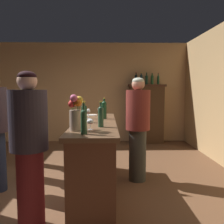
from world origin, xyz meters
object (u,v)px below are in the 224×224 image
Objects in this scene: cheese_plate at (92,115)px; display_bottle_center at (147,79)px; display_cabinet at (146,113)px; patron_in_navy at (32,118)px; wine_bottle_chardonnay at (101,115)px; wine_glass_mid at (90,122)px; flower_arrangement at (76,112)px; display_bottle_right at (158,79)px; patron_tall at (29,144)px; wine_glass_spare at (88,112)px; bartender at (138,125)px; wine_glass_front at (100,110)px; bar_counter at (96,157)px; wine_bottle_malbec at (104,109)px; display_bottle_left at (136,79)px; wine_bottle_merlot at (84,113)px; display_bottle_midright at (152,79)px; wine_bottle_syrah at (84,120)px; wine_glass_rear at (77,119)px; patron_redhead at (28,125)px; display_bottle_midleft at (141,79)px.

cheese_plate is 0.61× the size of display_bottle_center.
patron_in_navy is at bearing -143.98° from display_cabinet.
wine_bottle_chardonnay is 1.63× the size of cheese_plate.
flower_arrangement is at bearing -160.44° from wine_glass_mid.
patron_tall is (-2.21, -4.01, -0.84)m from display_bottle_right.
wine_glass_spare is 0.09× the size of bartender.
wine_glass_front is 0.09× the size of bartender.
bartender is (-0.58, -2.71, -0.84)m from display_bottle_center.
bar_counter is at bearing -111.65° from display_cabinet.
bartender reaches higher than wine_glass_front.
wine_bottle_chardonnay reaches higher than wine_glass_mid.
wine_bottle_malbec is at bearing -8.80° from patron_in_navy.
wine_glass_front is 1.52m from patron_in_navy.
flower_arrangement reaches higher than wine_glass_front.
patron_in_navy is at bearing -140.59° from display_bottle_left.
wine_bottle_merlot is (-0.24, 0.42, -0.01)m from wine_bottle_chardonnay.
wine_bottle_chardonnay is at bearing -26.50° from patron_in_navy.
wine_glass_spare is 0.52× the size of display_bottle_midright.
wine_glass_spare is 0.48m from cheese_plate.
wine_bottle_syrah is 2.71× the size of wine_glass_mid.
wine_glass_rear is at bearing 60.51° from bartender.
display_bottle_center is (1.20, 2.54, 0.61)m from wine_glass_front.
bar_counter is at bearing -82.85° from cheese_plate.
display_bottle_left reaches higher than bar_counter.
flower_arrangement is 4.19m from display_bottle_midright.
cheese_plate is 1.07m from patron_redhead.
wine_bottle_chardonnay is 1.61m from patron_redhead.
wine_bottle_malbec is 0.20× the size of patron_tall.
wine_glass_mid is 0.69m from patron_tall.
patron_in_navy is (-2.25, -1.85, -0.83)m from display_bottle_left.
display_bottle_left reaches higher than wine_glass_mid.
bartender is at bearing -99.23° from display_bottle_midleft.
display_cabinet is 3.48m from wine_bottle_merlot.
wine_glass_front reaches higher than cheese_plate.
wine_bottle_syrah is 0.83× the size of flower_arrangement.
wine_glass_spare is 3.23m from display_bottle_midright.
display_bottle_left is 1.05× the size of display_bottle_right.
display_cabinet is 2.77m from bartender.
wine_glass_spare is 0.10× the size of patron_redhead.
display_bottle_center is 1.06× the size of display_bottle_midright.
bartender is at bearing 1.33° from patron_in_navy.
bartender is at bearing 53.60° from flower_arrangement.
wine_glass_spare is at bearing 177.07° from wine_bottle_malbec.
wine_glass_mid reaches higher than bar_counter.
display_bottle_center is at bearing 72.03° from wine_bottle_syrah.
patron_in_navy is at bearing 146.06° from wine_bottle_malbec.
patron_tall is at bearing -115.03° from wine_glass_front.
display_bottle_center is (1.32, 4.06, 0.58)m from wine_bottle_syrah.
wine_bottle_syrah is 4.23m from display_bottle_left.
wine_glass_front is at bearing -2.15° from patron_in_navy.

